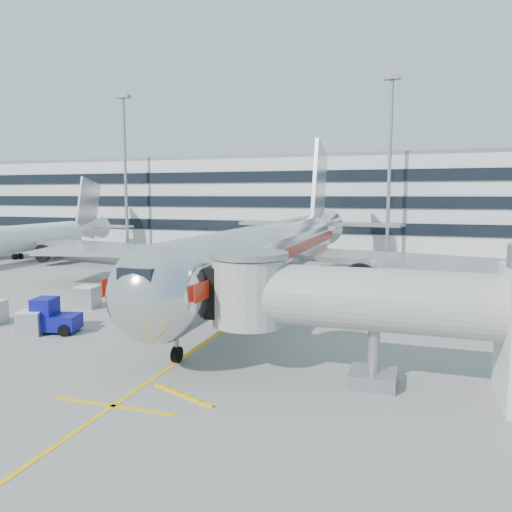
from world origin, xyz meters
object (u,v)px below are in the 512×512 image
(ramp_worker, at_px, (41,317))
(cargo_container_front, at_px, (31,323))
(cargo_container_right, at_px, (88,297))
(main_jet, at_px, (276,249))
(belt_loader, at_px, (192,304))
(baggage_tug, at_px, (52,317))

(ramp_worker, bearing_deg, cargo_container_front, -115.05)
(cargo_container_right, height_order, cargo_container_front, cargo_container_right)
(main_jet, height_order, belt_loader, main_jet)
(cargo_container_right, bearing_deg, ramp_worker, -79.15)
(belt_loader, height_order, cargo_container_right, belt_loader)
(cargo_container_front, xyz_separation_m, ramp_worker, (-0.16, 1.08, 0.08))
(belt_loader, bearing_deg, baggage_tug, -125.69)
(baggage_tug, bearing_deg, cargo_container_front, -138.44)
(baggage_tug, bearing_deg, ramp_worker, 168.65)
(main_jet, bearing_deg, belt_loader, -118.35)
(main_jet, distance_m, baggage_tug, 20.24)
(main_jet, height_order, cargo_container_front, main_jet)
(main_jet, distance_m, belt_loader, 10.18)
(belt_loader, xyz_separation_m, baggage_tug, (-6.15, -8.56, 0.46))
(main_jet, distance_m, ramp_worker, 20.70)
(cargo_container_right, distance_m, ramp_worker, 6.88)
(cargo_container_right, bearing_deg, belt_loader, 10.37)
(baggage_tug, distance_m, ramp_worker, 1.16)
(belt_loader, height_order, ramp_worker, belt_loader)
(belt_loader, bearing_deg, main_jet, 61.65)
(belt_loader, bearing_deg, cargo_container_right, -169.63)
(main_jet, height_order, cargo_container_right, main_jet)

